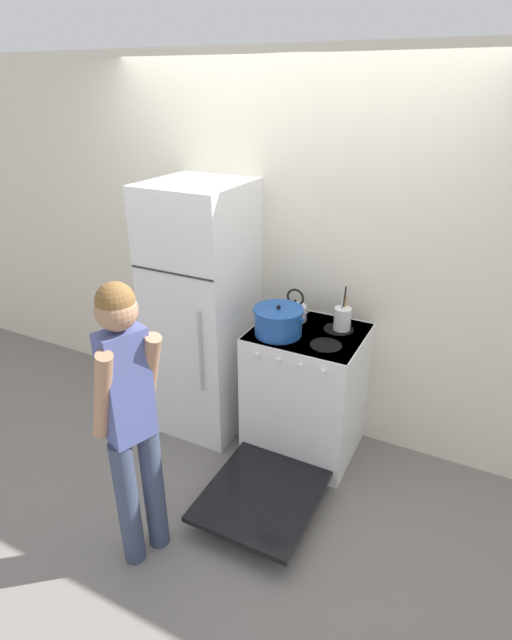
% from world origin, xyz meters
% --- Properties ---
extents(ground_plane, '(14.00, 14.00, 0.00)m').
position_xyz_m(ground_plane, '(0.00, 0.00, 0.00)').
color(ground_plane, slate).
extents(wall_back, '(10.00, 0.06, 2.55)m').
position_xyz_m(wall_back, '(0.00, 0.03, 1.27)').
color(wall_back, silver).
rests_on(wall_back, ground_plane).
extents(refrigerator, '(0.62, 0.67, 1.79)m').
position_xyz_m(refrigerator, '(-0.49, -0.32, 0.89)').
color(refrigerator, white).
rests_on(refrigerator, ground_plane).
extents(stove_range, '(0.70, 1.34, 0.91)m').
position_xyz_m(stove_range, '(0.30, -0.34, 0.45)').
color(stove_range, white).
rests_on(stove_range, ground_plane).
extents(dutch_oven_pot, '(0.35, 0.31, 0.20)m').
position_xyz_m(dutch_oven_pot, '(0.14, -0.42, 1.00)').
color(dutch_oven_pot, '#1E4C9E').
rests_on(dutch_oven_pot, stove_range).
extents(tea_kettle, '(0.19, 0.15, 0.22)m').
position_xyz_m(tea_kettle, '(0.15, -0.18, 0.98)').
color(tea_kettle, silver).
rests_on(tea_kettle, stove_range).
extents(utensil_jar, '(0.11, 0.11, 0.28)m').
position_xyz_m(utensil_jar, '(0.48, -0.17, 0.99)').
color(utensil_jar, silver).
rests_on(utensil_jar, stove_range).
extents(person, '(0.33, 0.38, 1.59)m').
position_xyz_m(person, '(-0.14, -1.51, 0.91)').
color(person, '#38425B').
rests_on(person, ground_plane).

